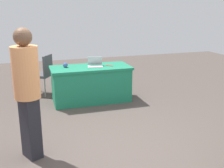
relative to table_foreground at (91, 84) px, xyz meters
name	(u,v)px	position (x,y,z in m)	size (l,w,h in m)	color
ground_plane	(111,147)	(0.24, 2.15, -0.39)	(14.40, 14.40, 0.00)	#4C423D
table_foreground	(91,84)	(0.00, 0.00, 0.00)	(1.73, 0.83, 0.77)	#1E7A56
chair_tucked_right	(43,72)	(0.94, -0.81, 0.15)	(0.61, 0.61, 0.94)	#9E9993
person_presenter	(27,88)	(1.36, 2.04, 0.61)	(0.45, 0.45, 1.77)	#26262D
laptop_silver	(95,65)	(-0.10, 0.01, 0.42)	(0.37, 0.35, 0.21)	silver
yarn_ball	(65,65)	(0.53, -0.10, 0.43)	(0.10, 0.10, 0.10)	#3F5999
scissors_red	(109,66)	(-0.41, 0.04, 0.39)	(0.18, 0.04, 0.01)	red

